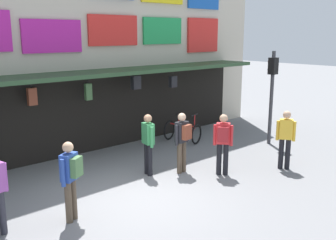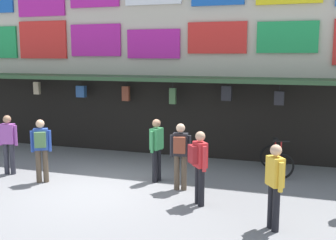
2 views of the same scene
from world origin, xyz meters
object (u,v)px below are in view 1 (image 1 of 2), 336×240
traffic_light_far (272,83)px  pedestrian_in_black (182,138)px  pedestrian_in_red (223,140)px  pedestrian_in_white (148,141)px  bicycle_parked (183,131)px  pedestrian_in_purple (286,137)px  pedestrian_in_blue (71,175)px

traffic_light_far → pedestrian_in_black: 4.43m
pedestrian_in_red → pedestrian_in_black: (-0.68, 0.85, 0.00)m
pedestrian_in_black → pedestrian_in_white: size_ratio=1.00×
bicycle_parked → pedestrian_in_white: (-2.97, -1.74, 0.55)m
traffic_light_far → pedestrian_in_red: size_ratio=1.90×
bicycle_parked → pedestrian_in_white: bearing=-149.7°
pedestrian_in_red → pedestrian_in_purple: size_ratio=1.00×
bicycle_parked → pedestrian_in_purple: bearing=-87.2°
bicycle_parked → pedestrian_in_black: pedestrian_in_black is taller
traffic_light_far → pedestrian_in_black: (-4.28, -0.08, -1.16)m
bicycle_parked → pedestrian_in_red: bearing=-115.8°
pedestrian_in_blue → pedestrian_in_purple: 6.12m
traffic_light_far → pedestrian_in_black: size_ratio=1.90×
pedestrian_in_blue → pedestrian_in_purple: bearing=-11.1°
pedestrian_in_blue → pedestrian_in_black: size_ratio=1.00×
bicycle_parked → pedestrian_in_blue: 6.46m
bicycle_parked → pedestrian_in_white: pedestrian_in_white is taller
bicycle_parked → pedestrian_in_blue: size_ratio=0.78×
pedestrian_in_blue → pedestrian_in_purple: size_ratio=1.00×
bicycle_parked → pedestrian_in_purple: (0.19, -3.93, 0.55)m
pedestrian_in_purple → traffic_light_far: bearing=43.0°
bicycle_parked → pedestrian_in_red: size_ratio=0.78×
pedestrian_in_white → pedestrian_in_blue: bearing=-160.1°
bicycle_parked → pedestrian_in_red: 3.48m
traffic_light_far → pedestrian_in_black: bearing=-178.9°
traffic_light_far → pedestrian_in_black: traffic_light_far is taller
traffic_light_far → pedestrian_in_red: bearing=-165.5°
pedestrian_in_blue → bicycle_parked: bearing=25.4°
pedestrian_in_red → pedestrian_in_white: 2.00m
bicycle_parked → pedestrian_in_black: 3.17m
pedestrian_in_red → traffic_light_far: bearing=14.5°
traffic_light_far → pedestrian_in_white: size_ratio=1.90×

